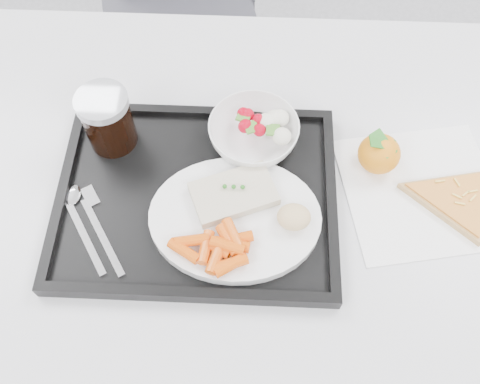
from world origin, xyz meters
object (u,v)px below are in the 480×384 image
at_px(tray, 197,197).
at_px(dinner_plate, 235,218).
at_px(cola_glass, 107,119).
at_px(table, 235,203).
at_px(tangerine, 379,154).
at_px(salad_bowl, 254,133).
at_px(pizza_slice, 455,199).

distance_m(tray, dinner_plate, 0.08).
xyz_separation_m(tray, cola_glass, (-0.15, 0.11, 0.06)).
xyz_separation_m(table, dinner_plate, (0.00, -0.08, 0.09)).
bearing_deg(cola_glass, tray, -34.82).
distance_m(table, cola_glass, 0.26).
xyz_separation_m(dinner_plate, cola_glass, (-0.22, 0.15, 0.05)).
bearing_deg(tangerine, table, -168.52).
height_order(dinner_plate, tangerine, tangerine).
height_order(tray, salad_bowl, salad_bowl).
bearing_deg(tangerine, tray, -164.76).
relative_size(tray, tangerine, 5.34).
height_order(table, dinner_plate, dinner_plate).
height_order(salad_bowl, pizza_slice, salad_bowl).
xyz_separation_m(table, salad_bowl, (0.03, 0.08, 0.11)).
bearing_deg(cola_glass, pizza_slice, -9.16).
height_order(table, pizza_slice, pizza_slice).
relative_size(tray, pizza_slice, 1.97).
relative_size(tray, cola_glass, 4.17).
bearing_deg(dinner_plate, tangerine, 28.03).
distance_m(dinner_plate, salad_bowl, 0.16).
height_order(cola_glass, tangerine, cola_glass).
height_order(salad_bowl, cola_glass, cola_glass).
relative_size(table, tray, 2.67).
xyz_separation_m(dinner_plate, pizza_slice, (0.36, 0.06, -0.01)).
bearing_deg(table, salad_bowl, 70.40).
distance_m(salad_bowl, tangerine, 0.21).
bearing_deg(tray, tangerine, 15.24).
xyz_separation_m(tray, pizza_slice, (0.42, 0.01, 0.00)).
distance_m(dinner_plate, pizza_slice, 0.36).
bearing_deg(pizza_slice, table, 176.89).
height_order(tangerine, pizza_slice, tangerine).
distance_m(cola_glass, pizza_slice, 0.58).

